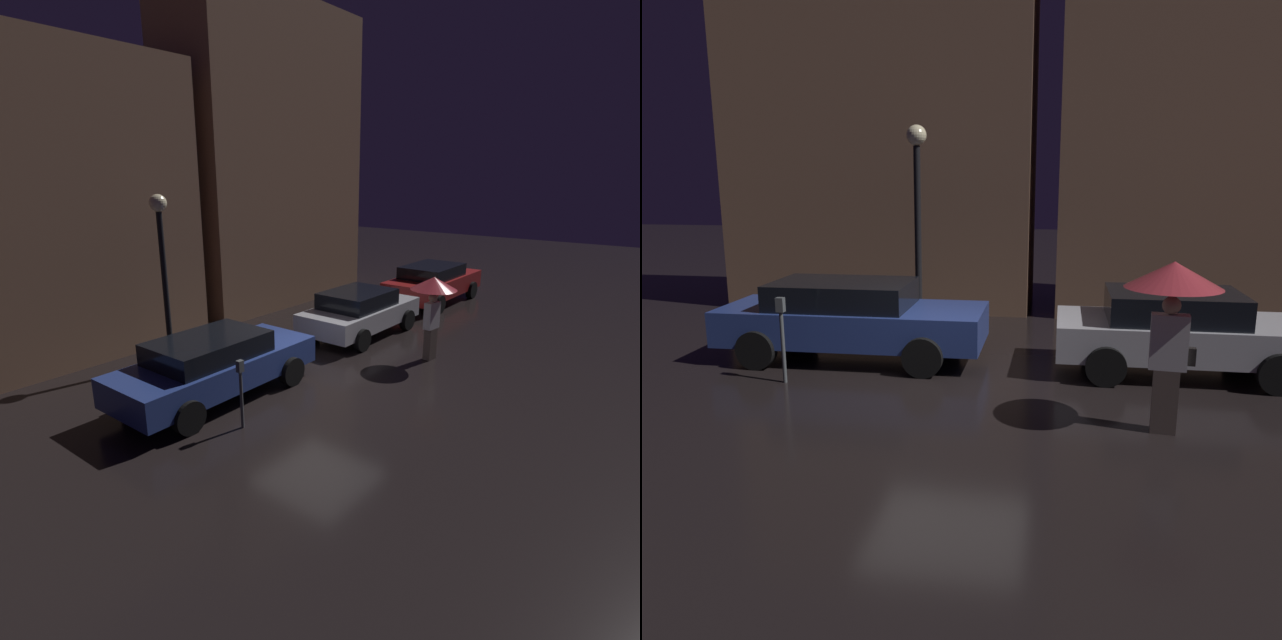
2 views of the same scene
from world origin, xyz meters
The scene contains 9 objects.
ground_plane centered at (0.00, 0.00, 0.00)m, with size 60.00×60.00×0.00m, color black.
building_facade_left centered at (-2.72, 6.50, 3.77)m, with size 7.29×3.00×7.53m.
building_facade_right centered at (5.20, 6.50, 5.04)m, with size 7.30×3.00×10.08m.
parked_car_blue centered at (-1.93, 1.26, 0.73)m, with size 4.58×1.94×1.37m.
parked_car_silver centered at (3.58, 1.31, 0.71)m, with size 4.01×1.99×1.34m.
parked_car_red centered at (8.56, 1.40, 0.75)m, with size 4.58×2.05×1.40m.
pedestrian_with_umbrella centered at (2.98, -1.28, 1.74)m, with size 1.16×1.16×2.15m.
parking_meter centered at (-2.54, -0.20, 0.83)m, with size 0.12×0.10×1.35m.
street_lamp_near centered at (-1.29, 3.75, 2.87)m, with size 0.41×0.41×4.15m.
Camera 1 is at (-8.24, -6.59, 4.59)m, focal length 28.00 mm.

